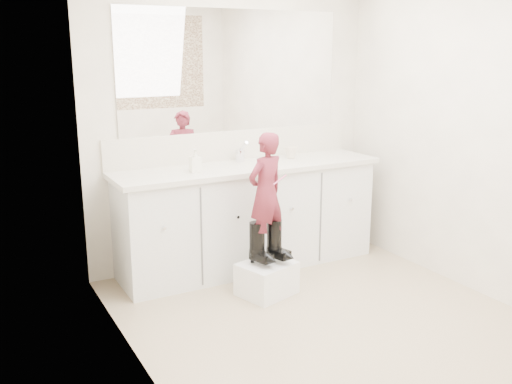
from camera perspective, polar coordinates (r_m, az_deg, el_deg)
floor at (r=4.03m, az=7.61°, el=-12.87°), size 3.00×3.00×0.00m
wall_back at (r=4.92m, az=-2.29°, el=6.87°), size 2.60×0.00×2.60m
wall_left at (r=3.06m, az=-11.74°, el=2.15°), size 0.00×3.00×3.00m
wall_right at (r=4.54m, az=21.59°, el=5.28°), size 0.00×3.00×3.00m
vanity_cabinet at (r=4.84m, az=-0.76°, el=-2.64°), size 2.20×0.55×0.85m
countertop at (r=4.72m, az=-0.70°, el=2.50°), size 2.28×0.58×0.04m
backsplash at (r=4.93m, az=-2.20°, el=4.71°), size 2.28×0.03×0.25m
mirror at (r=4.87m, az=-2.28°, el=11.99°), size 2.00×0.02×1.00m
faucet at (r=4.85m, az=-1.61°, el=3.65°), size 0.08×0.08×0.10m
cup at (r=5.01m, az=3.48°, el=3.98°), size 0.12×0.12×0.10m
soap_bottle at (r=4.45m, az=-6.10°, el=3.15°), size 0.09×0.09×0.18m
step_stool at (r=4.38m, az=1.08°, el=-8.65°), size 0.47×0.42×0.25m
boot_left at (r=4.26m, az=0.09°, el=-5.17°), size 0.18×0.24×0.33m
boot_right at (r=4.33m, az=1.84°, el=-4.85°), size 0.18×0.24×0.33m
toddler at (r=4.18m, az=0.99°, el=-0.05°), size 0.37×0.30×0.89m
toothbrush at (r=4.13m, az=2.39°, el=1.23°), size 0.13×0.05×0.06m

